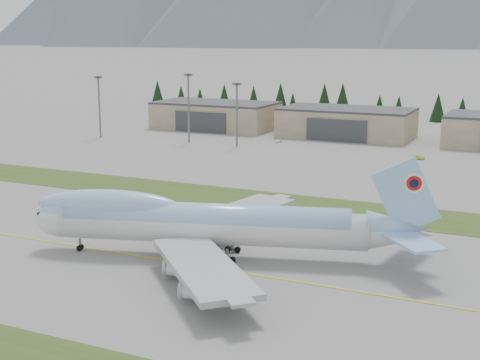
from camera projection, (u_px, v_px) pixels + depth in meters
The scene contains 10 objects.
ground at pixel (180, 263), 111.20m from camera, with size 7000.00×7000.00×0.00m, color slate.
grass_strip_far at pixel (280, 203), 151.04m from camera, with size 400.00×18.00×0.08m, color #304D1B.
taxiway_line_main at pixel (180, 263), 111.20m from camera, with size 400.00×0.40×0.02m, color yellow.
boeing_747_freighter at pixel (207, 223), 113.09m from camera, with size 69.49×57.67×18.33m.
hangar_left at pixel (216, 115), 271.75m from camera, with size 48.00×26.60×10.80m.
hangar_center at pixel (347, 122), 248.99m from camera, with size 48.00×26.60×10.80m.
floodlight_masts at pixel (283, 102), 215.94m from camera, with size 199.91×9.98×24.17m.
service_vehicle_a at pixel (278, 143), 236.32m from camera, with size 1.24×3.07×1.05m, color white.
service_vehicle_b at pixel (418, 159), 204.34m from camera, with size 1.39×3.96×1.30m, color #AEBF2F.
conifer_belt at pixel (414, 105), 297.22m from camera, with size 281.38×14.86×16.17m.
Camera 1 is at (53.88, -91.56, 37.03)m, focal length 50.00 mm.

